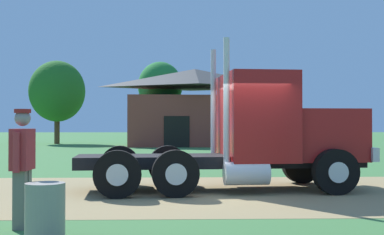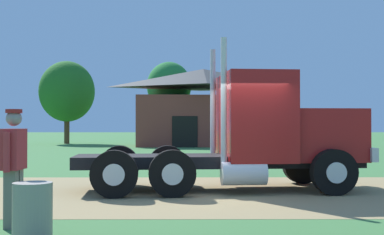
# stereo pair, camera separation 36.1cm
# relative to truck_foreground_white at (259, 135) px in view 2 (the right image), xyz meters

# --- Properties ---
(ground_plane) EXTENTS (200.00, 200.00, 0.00)m
(ground_plane) POSITION_rel_truck_foreground_white_xyz_m (-0.74, -0.55, -1.32)
(ground_plane) COLOR #3F753C
(dirt_track) EXTENTS (120.00, 6.88, 0.01)m
(dirt_track) POSITION_rel_truck_foreground_white_xyz_m (-0.74, -0.55, -1.31)
(dirt_track) COLOR #9A8458
(dirt_track) RESTS_ON ground_plane
(truck_foreground_white) EXTENTS (7.09, 3.18, 3.54)m
(truck_foreground_white) POSITION_rel_truck_foreground_white_xyz_m (0.00, 0.00, 0.00)
(truck_foreground_white) COLOR black
(truck_foreground_white) RESTS_ON ground_plane
(visitor_by_barrel) EXTENTS (0.27, 0.69, 1.82)m
(visitor_by_barrel) POSITION_rel_truck_foreground_white_xyz_m (-4.42, -4.63, -0.30)
(visitor_by_barrel) COLOR #B22D33
(visitor_by_barrel) RESTS_ON ground_plane
(steel_barrel) EXTENTS (0.52, 0.52, 0.80)m
(steel_barrel) POSITION_rel_truck_foreground_white_xyz_m (-3.81, -5.67, -0.92)
(steel_barrel) COLOR gray
(steel_barrel) RESTS_ON ground_plane
(shed_building) EXTENTS (10.54, 5.96, 5.81)m
(shed_building) POSITION_rel_truck_foreground_white_xyz_m (-0.65, 26.37, 1.49)
(shed_building) COLOR brown
(shed_building) RESTS_ON ground_plane
(tree_mid) EXTENTS (4.63, 4.63, 6.94)m
(tree_mid) POSITION_rel_truck_foreground_white_xyz_m (-11.99, 30.83, 3.06)
(tree_mid) COLOR #513823
(tree_mid) RESTS_ON ground_plane
(tree_right) EXTENTS (3.64, 3.64, 6.76)m
(tree_right) POSITION_rel_truck_foreground_white_xyz_m (-3.37, 29.83, 3.41)
(tree_right) COLOR #513823
(tree_right) RESTS_ON ground_plane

